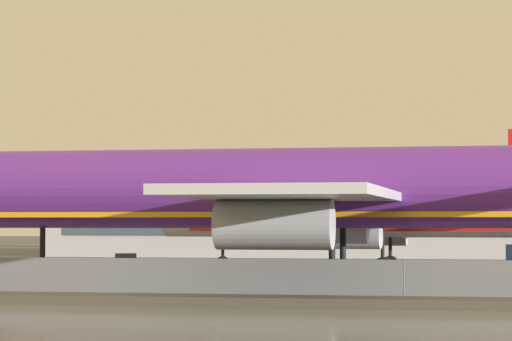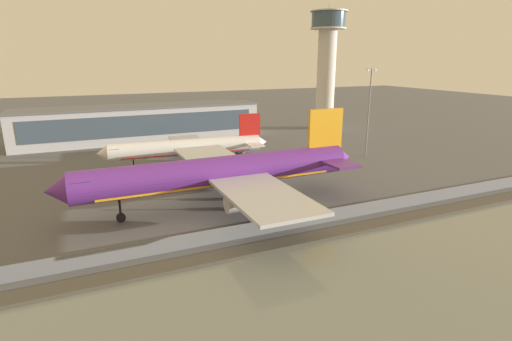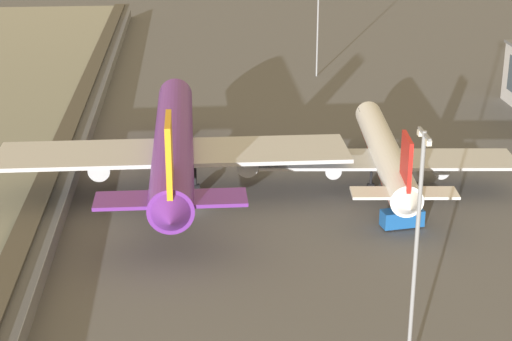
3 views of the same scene
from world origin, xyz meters
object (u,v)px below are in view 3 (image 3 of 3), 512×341
baggage_tug (258,145)px  ops_van (401,218)px  apron_light_mast_apron_east (416,251)px  apron_light_mast_apron_west (318,8)px  cargo_jet_purple (174,145)px  passenger_jet_white_red (385,154)px

baggage_tug → ops_van: (30.92, 15.25, 0.47)m
baggage_tug → apron_light_mast_apron_east: size_ratio=0.15×
ops_van → apron_light_mast_apron_west: 77.73m
ops_van → apron_light_mast_apron_west: (-76.65, 0.60, 12.88)m
apron_light_mast_apron_west → cargo_jet_purple: bearing=-25.1°
cargo_jet_purple → apron_light_mast_apron_west: 68.23m
apron_light_mast_apron_east → ops_van: bearing=167.4°
apron_light_mast_apron_east → baggage_tug: bearing=-173.0°
ops_van → apron_light_mast_apron_east: size_ratio=0.23×
passenger_jet_white_red → ops_van: bearing=-3.9°
baggage_tug → ops_van: ops_van is taller
passenger_jet_white_red → baggage_tug: 23.84m
cargo_jet_purple → passenger_jet_white_red: size_ratio=1.34×
apron_light_mast_apron_west → baggage_tug: bearing=-19.1°
cargo_jet_purple → apron_light_mast_apron_east: apron_light_mast_apron_east is taller
cargo_jet_purple → apron_light_mast_apron_west: apron_light_mast_apron_west is taller
baggage_tug → apron_light_mast_apron_west: size_ratio=0.14×
apron_light_mast_apron_west → ops_van: bearing=-0.5°
ops_van → cargo_jet_purple: bearing=-118.5°
apron_light_mast_apron_west → apron_light_mast_apron_east: (109.54, -7.97, -1.19)m
apron_light_mast_apron_west → apron_light_mast_apron_east: 109.83m
ops_van → apron_light_mast_apron_west: size_ratio=0.21×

